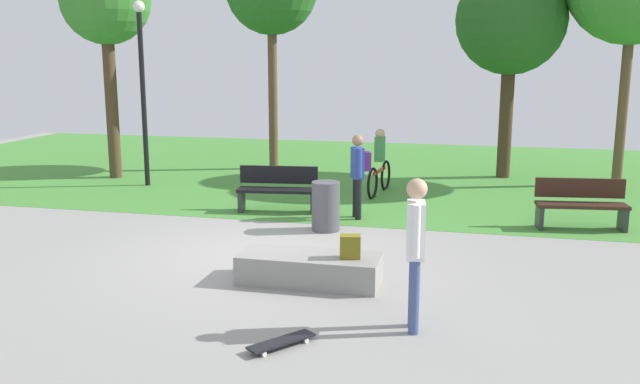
{
  "coord_description": "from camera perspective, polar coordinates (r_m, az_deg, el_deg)",
  "views": [
    {
      "loc": [
        3.29,
        -10.1,
        3.16
      ],
      "look_at": [
        1.04,
        -0.67,
        1.17
      ],
      "focal_mm": 38.13,
      "sensor_mm": 36.0,
      "label": 1
    }
  ],
  "objects": [
    {
      "name": "skateboard_by_ledge",
      "position": [
        7.61,
        -3.26,
        -12.43
      ],
      "size": [
        0.65,
        0.75,
        0.08
      ],
      "color": "black",
      "rests_on": "ground_plane"
    },
    {
      "name": "skater_performing_trick",
      "position": [
        7.79,
        8.01,
        -4.18
      ],
      "size": [
        0.24,
        0.43,
        1.79
      ],
      "color": "#3F5184",
      "rests_on": "ground_plane"
    },
    {
      "name": "grass_lawn",
      "position": [
        18.64,
        3.04,
        1.81
      ],
      "size": [
        26.6,
        12.06,
        0.01
      ],
      "primitive_type": "cube",
      "color": "#478C38",
      "rests_on": "ground_plane"
    },
    {
      "name": "backpack_on_ledge",
      "position": [
        9.32,
        2.55,
        -4.6
      ],
      "size": [
        0.31,
        0.25,
        0.32
      ],
      "primitive_type": "cube",
      "rotation": [
        0.0,
        0.0,
        3.34
      ],
      "color": "olive",
      "rests_on": "concrete_ledge"
    },
    {
      "name": "cyclist_on_bicycle",
      "position": [
        15.53,
        5.01,
        2.17
      ],
      "size": [
        0.29,
        1.81,
        1.52
      ],
      "color": "black",
      "rests_on": "ground_plane"
    },
    {
      "name": "ground_plane",
      "position": [
        11.08,
        -4.45,
        -5.02
      ],
      "size": [
        28.0,
        28.0,
        0.0
      ],
      "primitive_type": "plane",
      "color": "gray"
    },
    {
      "name": "park_bench_by_oak",
      "position": [
        13.77,
        -3.56,
        0.33
      ],
      "size": [
        1.65,
        0.66,
        0.91
      ],
      "color": "black",
      "rests_on": "ground_plane"
    },
    {
      "name": "park_bench_far_left",
      "position": [
        13.27,
        21.06,
        -0.86
      ],
      "size": [
        1.65,
        0.67,
        0.91
      ],
      "color": "#331E14",
      "rests_on": "ground_plane"
    },
    {
      "name": "tree_leaning_ash",
      "position": [
        18.15,
        -17.56,
        14.91
      ],
      "size": [
        2.21,
        2.21,
        5.57
      ],
      "color": "#4C3823",
      "rests_on": "grass_lawn"
    },
    {
      "name": "concrete_ledge",
      "position": [
        9.56,
        -0.88,
        -6.45
      ],
      "size": [
        1.97,
        0.77,
        0.41
      ],
      "primitive_type": "cube",
      "color": "gray",
      "rests_on": "ground_plane"
    },
    {
      "name": "skateboard_spare",
      "position": [
        10.32,
        -5.45,
        -5.92
      ],
      "size": [
        0.46,
        0.82,
        0.08
      ],
      "color": "teal",
      "rests_on": "ground_plane"
    },
    {
      "name": "pedestrian_with_backpack",
      "position": [
        13.08,
        3.26,
        1.96
      ],
      "size": [
        0.43,
        0.42,
        1.64
      ],
      "color": "black",
      "rests_on": "ground_plane"
    },
    {
      "name": "trash_bin",
      "position": [
        12.26,
        0.49,
        -1.2
      ],
      "size": [
        0.51,
        0.51,
        0.9
      ],
      "primitive_type": "cylinder",
      "color": "#4C4C51",
      "rests_on": "ground_plane"
    },
    {
      "name": "lamp_post",
      "position": [
        16.79,
        -14.7,
        9.42
      ],
      "size": [
        0.28,
        0.28,
        4.36
      ],
      "color": "black",
      "rests_on": "ground_plane"
    },
    {
      "name": "tree_slender_maple",
      "position": [
        18.02,
        15.75,
        13.65
      ],
      "size": [
        2.74,
        2.74,
        5.36
      ],
      "color": "#42301E",
      "rests_on": "grass_lawn"
    }
  ]
}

